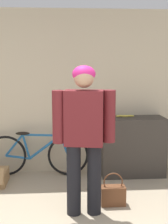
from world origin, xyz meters
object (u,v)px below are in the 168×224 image
(bicycle, at_px, (37,154))
(handbag, at_px, (113,194))
(banana, at_px, (125,116))
(person, at_px, (84,130))

(bicycle, height_order, handbag, bicycle)
(handbag, bearing_deg, bicycle, 132.75)
(bicycle, xyz_separation_m, banana, (1.39, 0.01, 0.59))
(banana, bearing_deg, person, -119.35)
(banana, height_order, handbag, banana)
(person, distance_m, bicycle, 1.61)
(bicycle, distance_m, handbag, 1.53)
(person, height_order, banana, person)
(handbag, bearing_deg, banana, 72.19)
(person, distance_m, handbag, 0.98)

